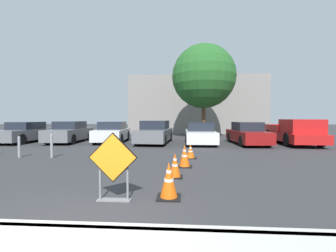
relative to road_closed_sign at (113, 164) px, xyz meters
The scene contains 18 objects.
ground_plane 8.73m from the road_closed_sign, 92.73° to the left, with size 96.00×96.00×0.00m, color #333335.
curb_lip 1.55m from the road_closed_sign, 107.51° to the right, with size 24.62×0.20×0.14m.
road_closed_sign is the anchor object (origin of this frame).
traffic_cone_nearest 1.23m from the road_closed_sign, 13.11° to the left, with size 0.51×0.51×0.78m.
traffic_cone_second 2.32m from the road_closed_sign, 58.17° to the left, with size 0.44×0.44×0.71m.
traffic_cone_third 3.69m from the road_closed_sign, 66.07° to the left, with size 0.52×0.52×0.78m.
traffic_cone_fourth 5.37m from the road_closed_sign, 70.86° to the left, with size 0.50×0.50×0.59m.
parked_car_nearest 14.29m from the road_closed_sign, 132.30° to the left, with size 1.94×4.58×1.43m.
parked_car_second 12.71m from the road_closed_sign, 121.14° to the left, with size 2.00×4.53×1.47m.
parked_car_third 11.52m from the road_closed_sign, 107.82° to the left, with size 2.12×4.16×1.45m.
parked_car_fourth 10.71m from the road_closed_sign, 92.53° to the left, with size 2.20×4.75×1.53m.
parked_car_fifth 10.94m from the road_closed_sign, 76.38° to the left, with size 1.91×4.56×1.42m.
parked_car_sixth 11.80m from the road_closed_sign, 61.55° to the left, with size 1.96×4.42×1.45m.
pickup_truck 13.62m from the road_closed_sign, 50.54° to the left, with size 2.30×5.62×1.63m.
bollard_nearest 6.36m from the road_closed_sign, 131.43° to the left, with size 0.12×0.12×1.02m.
bollard_second 7.41m from the road_closed_sign, 139.99° to the left, with size 0.12×0.12×0.92m.
building_facade_backdrop 22.43m from the road_closed_sign, 82.27° to the left, with size 15.13×5.00×6.36m.
street_tree_behind_lot 15.30m from the road_closed_sign, 77.62° to the left, with size 5.24×5.24×7.76m.
Camera 1 is at (1.84, -3.18, 1.72)m, focal length 24.00 mm.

